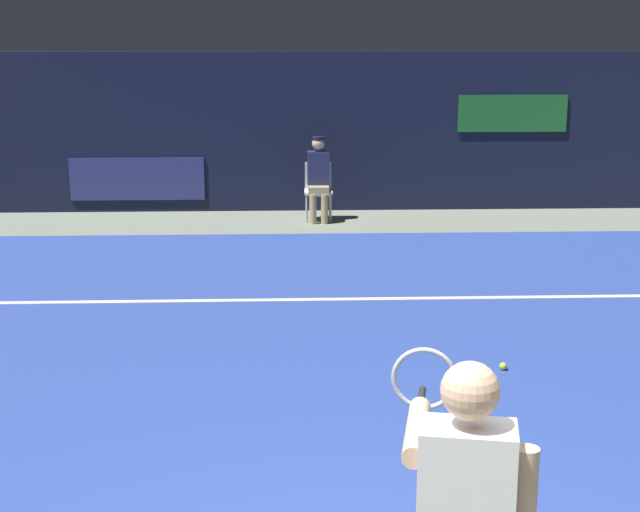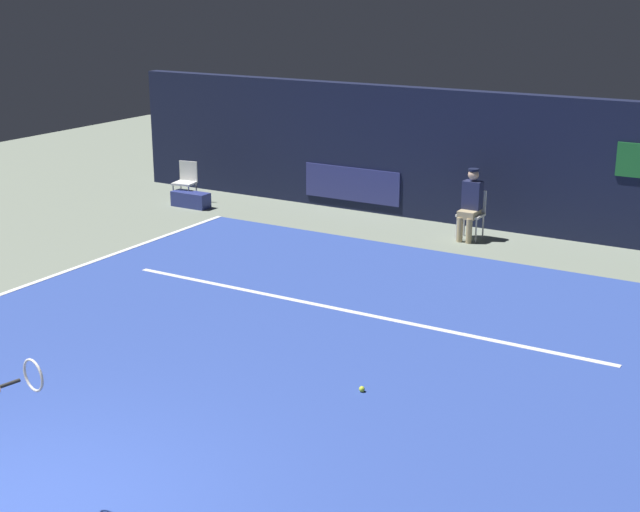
{
  "view_description": "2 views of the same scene",
  "coord_description": "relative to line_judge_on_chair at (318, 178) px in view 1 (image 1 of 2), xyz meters",
  "views": [
    {
      "loc": [
        -0.47,
        -3.67,
        2.89
      ],
      "look_at": [
        -0.14,
        4.81,
        0.85
      ],
      "focal_mm": 52.25,
      "sensor_mm": 36.0,
      "label": 1
    },
    {
      "loc": [
        5.93,
        -4.58,
        4.6
      ],
      "look_at": [
        0.07,
        5.32,
        1.1
      ],
      "focal_mm": 50.99,
      "sensor_mm": 36.0,
      "label": 2
    }
  ],
  "objects": [
    {
      "name": "line_judge_on_chair",
      "position": [
        0.0,
        0.0,
        0.0
      ],
      "size": [
        0.45,
        0.53,
        1.32
      ],
      "color": "white",
      "rests_on": "ground"
    },
    {
      "name": "back_wall",
      "position": [
        -0.07,
        1.01,
        0.61
      ],
      "size": [
        16.48,
        0.33,
        2.6
      ],
      "color": "#141933",
      "rests_on": "ground"
    },
    {
      "name": "court_surface",
      "position": [
        -0.07,
        -6.39,
        -0.68
      ],
      "size": [
        9.9,
        10.71,
        0.01
      ],
      "primitive_type": "cube",
      "color": "#2D479E",
      "rests_on": "ground"
    },
    {
      "name": "ground_plane",
      "position": [
        -0.07,
        -6.39,
        -0.69
      ],
      "size": [
        31.67,
        31.67,
        0.0
      ],
      "primitive_type": "plane",
      "color": "gray"
    },
    {
      "name": "line_service",
      "position": [
        -0.07,
        -4.51,
        -0.67
      ],
      "size": [
        7.73,
        0.1,
        0.01
      ],
      "primitive_type": "cube",
      "color": "white",
      "rests_on": "court_surface"
    },
    {
      "name": "tennis_ball",
      "position": [
        1.37,
        -6.78,
        -0.64
      ],
      "size": [
        0.07,
        0.07,
        0.07
      ],
      "primitive_type": "sphere",
      "color": "#CCE033",
      "rests_on": "court_surface"
    }
  ]
}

